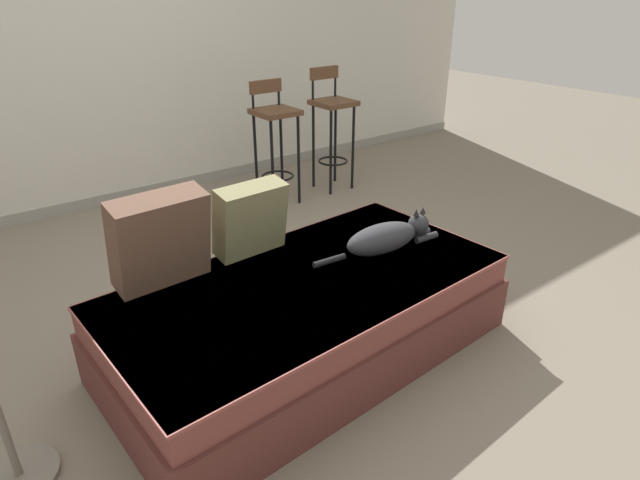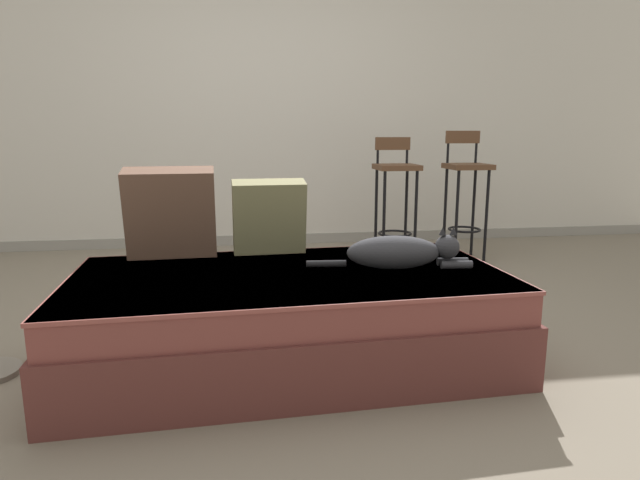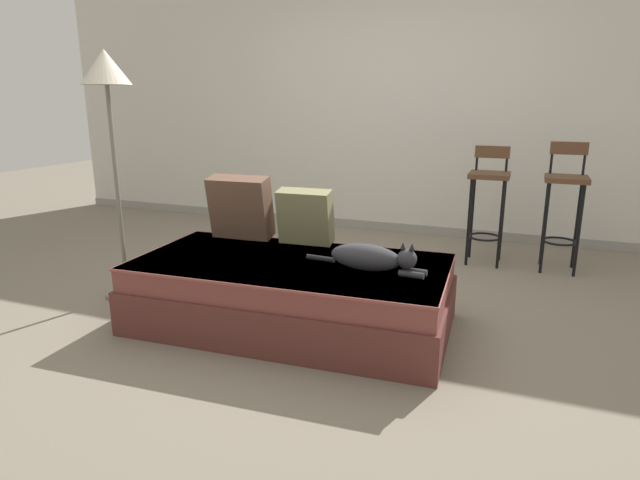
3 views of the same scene
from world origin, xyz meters
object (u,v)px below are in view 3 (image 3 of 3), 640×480
at_px(throw_pillow_middle, 305,217).
at_px(bar_stool_near_window, 488,192).
at_px(throw_pillow_corner, 241,207).
at_px(bar_stool_by_doorway, 565,195).
at_px(floor_lamp, 108,91).
at_px(cat, 371,258).
at_px(couch, 291,293).

height_order(throw_pillow_middle, bar_stool_near_window, bar_stool_near_window).
xyz_separation_m(throw_pillow_corner, bar_stool_by_doorway, (2.11, 1.43, -0.02)).
distance_m(bar_stool_near_window, floor_lamp, 3.00).
relative_size(cat, bar_stool_by_doorway, 0.72).
xyz_separation_m(bar_stool_near_window, bar_stool_by_doorway, (0.58, 0.00, 0.01)).
bearing_deg(bar_stool_by_doorway, throw_pillow_corner, -145.83).
relative_size(throw_pillow_middle, floor_lamp, 0.22).
xyz_separation_m(throw_pillow_middle, bar_stool_near_window, (1.06, 1.41, 0.00)).
height_order(couch, floor_lamp, floor_lamp).
height_order(cat, bar_stool_by_doorway, bar_stool_by_doorway).
relative_size(couch, bar_stool_by_doorway, 1.89).
bearing_deg(bar_stool_near_window, couch, -118.90).
distance_m(throw_pillow_corner, bar_stool_near_window, 2.10).
xyz_separation_m(throw_pillow_corner, cat, (1.04, -0.37, -0.15)).
height_order(throw_pillow_middle, floor_lamp, floor_lamp).
height_order(couch, throw_pillow_middle, throw_pillow_middle).
bearing_deg(throw_pillow_corner, throw_pillow_middle, 2.82).
xyz_separation_m(throw_pillow_corner, bar_stool_near_window, (1.53, 1.43, -0.03)).
xyz_separation_m(cat, floor_lamp, (-1.80, 0.04, 0.92)).
distance_m(throw_pillow_corner, throw_pillow_middle, 0.48).
relative_size(couch, throw_pillow_middle, 5.18).
distance_m(couch, throw_pillow_corner, 0.78).
distance_m(throw_pillow_middle, bar_stool_by_doorway, 2.16).
distance_m(cat, bar_stool_by_doorway, 2.10).
distance_m(throw_pillow_corner, bar_stool_by_doorway, 2.55).
xyz_separation_m(cat, bar_stool_near_window, (0.49, 1.80, 0.12)).
xyz_separation_m(couch, bar_stool_near_window, (0.99, 1.80, 0.39)).
bearing_deg(floor_lamp, throw_pillow_middle, 15.86).
bearing_deg(throw_pillow_middle, floor_lamp, -164.14).
distance_m(couch, bar_stool_near_window, 2.09).
xyz_separation_m(bar_stool_by_doorway, floor_lamp, (-2.87, -1.76, 0.79)).
bearing_deg(bar_stool_by_doorway, couch, -131.18).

